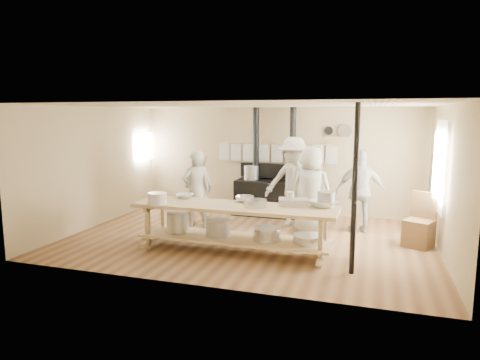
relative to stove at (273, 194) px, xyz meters
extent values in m
plane|color=brown|center=(0.01, -2.12, -0.52)|extent=(7.00, 7.00, 0.00)
plane|color=tan|center=(0.01, 0.38, 0.78)|extent=(7.00, 0.00, 7.00)
plane|color=tan|center=(0.01, -4.62, 0.78)|extent=(7.00, 0.00, 7.00)
plane|color=tan|center=(-3.49, -2.12, 0.78)|extent=(0.00, 5.00, 5.00)
plane|color=tan|center=(3.51, -2.12, 0.78)|extent=(0.00, 5.00, 5.00)
plane|color=#B8AC88|center=(0.01, -2.12, 2.08)|extent=(7.00, 7.00, 0.00)
cube|color=beige|center=(3.48, -1.52, 0.98)|extent=(0.06, 1.35, 1.65)
plane|color=white|center=(3.44, -1.52, 0.98)|extent=(0.00, 1.50, 1.50)
cube|color=beige|center=(3.43, -1.52, 0.98)|extent=(0.02, 0.03, 1.50)
plane|color=white|center=(-3.44, -0.12, 1.08)|extent=(0.00, 0.90, 0.90)
cube|color=black|center=(0.01, -0.02, -0.10)|extent=(1.80, 0.70, 0.85)
cube|color=black|center=(0.01, -0.02, -0.47)|extent=(1.90, 0.75, 0.10)
cube|color=black|center=(0.01, 0.28, 0.53)|extent=(1.80, 0.12, 0.35)
cylinder|color=black|center=(-0.44, 0.03, 1.20)|extent=(0.15, 0.15, 1.75)
cylinder|color=black|center=(0.46, 0.03, 1.20)|extent=(0.15, 0.15, 1.75)
cylinder|color=#B2B2B7|center=(-0.54, -0.02, 0.50)|extent=(0.36, 0.36, 0.34)
cylinder|color=gray|center=(0.56, -0.07, 0.48)|extent=(0.30, 0.30, 0.30)
cylinder|color=tan|center=(0.01, 0.28, 1.20)|extent=(3.00, 0.04, 0.04)
cube|color=beige|center=(-1.34, 0.28, 0.98)|extent=(0.28, 0.01, 0.46)
cube|color=beige|center=(-1.01, 0.28, 0.98)|extent=(0.28, 0.01, 0.46)
cube|color=beige|center=(-0.67, 0.28, 0.98)|extent=(0.28, 0.01, 0.46)
cube|color=beige|center=(-0.33, 0.28, 0.98)|extent=(0.28, 0.01, 0.46)
cube|color=beige|center=(0.01, 0.28, 0.98)|extent=(0.28, 0.01, 0.46)
cube|color=beige|center=(0.34, 0.28, 0.98)|extent=(0.28, 0.01, 0.46)
cube|color=beige|center=(0.68, 0.28, 0.98)|extent=(0.28, 0.01, 0.46)
cube|color=beige|center=(1.02, 0.28, 0.98)|extent=(0.28, 0.01, 0.46)
cube|color=beige|center=(1.36, 0.28, 0.98)|extent=(0.28, 0.01, 0.46)
cube|color=tan|center=(1.41, 0.30, 1.38)|extent=(0.50, 0.14, 0.03)
cylinder|color=black|center=(1.26, 0.32, 1.53)|extent=(0.20, 0.04, 0.20)
cylinder|color=silver|center=(1.63, 0.32, 1.53)|extent=(0.32, 0.03, 0.32)
cube|color=tan|center=(0.01, -3.02, 0.30)|extent=(3.60, 0.90, 0.06)
cube|color=tan|center=(0.01, -3.02, -0.27)|extent=(3.40, 0.80, 0.04)
cube|color=tan|center=(0.01, -3.02, -0.32)|extent=(3.30, 0.06, 0.06)
cube|color=tan|center=(-1.54, -3.32, -0.10)|extent=(0.07, 0.07, 0.85)
cube|color=tan|center=(-1.54, -2.72, -0.10)|extent=(0.07, 0.07, 0.85)
cube|color=tan|center=(1.56, -3.32, -0.10)|extent=(0.07, 0.07, 0.85)
cube|color=tan|center=(1.56, -2.72, -0.10)|extent=(0.07, 0.07, 0.85)
cylinder|color=#B2B2B7|center=(-1.09, -3.02, -0.06)|extent=(0.40, 0.40, 0.38)
cylinder|color=gray|center=(-0.29, -3.02, -0.10)|extent=(0.44, 0.44, 0.30)
cylinder|color=silver|center=(0.61, -3.02, -0.14)|extent=(0.48, 0.48, 0.22)
cylinder|color=silver|center=(1.31, -3.02, -0.18)|extent=(0.52, 0.52, 0.14)
cylinder|color=black|center=(2.06, -3.47, 0.78)|extent=(0.08, 0.08, 2.60)
imported|color=beige|center=(-1.21, -1.86, 0.32)|extent=(0.73, 0.71, 1.69)
imported|color=beige|center=(-1.42, -1.27, 0.26)|extent=(0.86, 0.73, 1.57)
imported|color=beige|center=(1.11, -1.32, 0.37)|extent=(0.95, 0.70, 1.79)
imported|color=beige|center=(2.07, -0.97, 0.34)|extent=(1.08, 0.66, 1.72)
imported|color=beige|center=(0.65, -0.87, 0.45)|extent=(1.32, 0.84, 1.95)
cube|color=brown|center=(3.16, -1.69, -0.27)|extent=(0.62, 0.62, 0.50)
cube|color=brown|center=(3.25, -1.49, 0.21)|extent=(0.45, 0.24, 0.56)
imported|color=silver|center=(-1.10, -2.69, 0.37)|extent=(0.43, 0.43, 0.08)
imported|color=silver|center=(0.10, -2.69, 0.38)|extent=(0.46, 0.46, 0.11)
imported|color=silver|center=(1.51, -2.69, 0.39)|extent=(0.65, 0.65, 0.11)
imported|color=silver|center=(1.01, -2.69, 0.38)|extent=(0.41, 0.41, 0.10)
cube|color=#B2B2B7|center=(1.00, -2.69, 0.39)|extent=(0.57, 0.45, 0.11)
cylinder|color=silver|center=(0.40, -3.04, 0.39)|extent=(0.47, 0.47, 0.13)
cylinder|color=gray|center=(1.56, -2.69, 0.47)|extent=(0.35, 0.35, 0.27)
cylinder|color=silver|center=(-1.32, -3.35, 0.43)|extent=(0.39, 0.39, 0.21)
cylinder|color=silver|center=(0.93, -2.69, 0.45)|extent=(0.17, 0.17, 0.23)
camera|label=1|loc=(2.32, -9.98, 1.89)|focal=32.00mm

